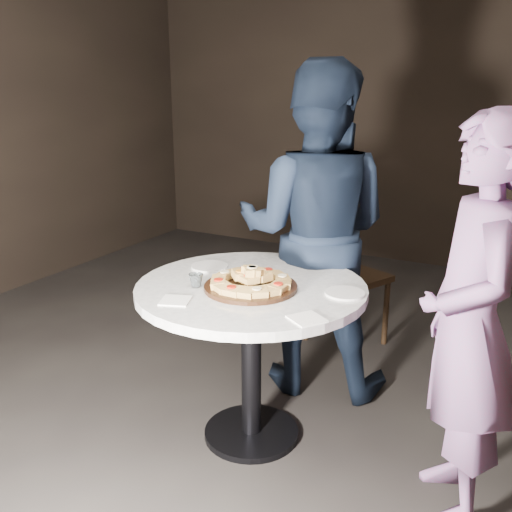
# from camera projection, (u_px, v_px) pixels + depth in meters

# --- Properties ---
(floor) EXTENTS (7.00, 7.00, 0.00)m
(floor) POSITION_uv_depth(u_px,v_px,m) (257.00, 444.00, 2.89)
(floor) COLOR black
(floor) RESTS_ON ground
(table) EXTENTS (1.37, 1.37, 0.83)m
(table) POSITION_uv_depth(u_px,v_px,m) (251.00, 315.00, 2.77)
(table) COLOR black
(table) RESTS_ON ground
(serving_board) EXTENTS (0.57, 0.57, 0.02)m
(serving_board) POSITION_uv_depth(u_px,v_px,m) (251.00, 287.00, 2.67)
(serving_board) COLOR black
(serving_board) RESTS_ON table
(focaccia_pile) EXTENTS (0.40, 0.39, 0.10)m
(focaccia_pile) POSITION_uv_depth(u_px,v_px,m) (251.00, 279.00, 2.66)
(focaccia_pile) COLOR tan
(focaccia_pile) RESTS_ON serving_board
(plate_left) EXTENTS (0.23, 0.23, 0.01)m
(plate_left) POSITION_uv_depth(u_px,v_px,m) (210.00, 266.00, 2.98)
(plate_left) COLOR white
(plate_left) RESTS_ON table
(plate_right) EXTENTS (0.22, 0.22, 0.01)m
(plate_right) POSITION_uv_depth(u_px,v_px,m) (345.00, 293.00, 2.60)
(plate_right) COLOR white
(plate_right) RESTS_ON table
(water_glass) EXTENTS (0.08, 0.08, 0.06)m
(water_glass) POSITION_uv_depth(u_px,v_px,m) (196.00, 280.00, 2.69)
(water_glass) COLOR silver
(water_glass) RESTS_ON table
(napkin_near) EXTENTS (0.16, 0.16, 0.01)m
(napkin_near) POSITION_uv_depth(u_px,v_px,m) (175.00, 300.00, 2.52)
(napkin_near) COLOR white
(napkin_near) RESTS_ON table
(napkin_far) EXTENTS (0.18, 0.18, 0.01)m
(napkin_far) POSITION_uv_depth(u_px,v_px,m) (307.00, 319.00, 2.32)
(napkin_far) COLOR white
(napkin_far) RESTS_ON table
(chair_far) EXTENTS (0.61, 0.62, 0.97)m
(chair_far) POSITION_uv_depth(u_px,v_px,m) (337.00, 269.00, 3.83)
(chair_far) COLOR black
(chair_far) RESTS_ON ground
(diner_navy) EXTENTS (1.05, 0.89, 1.89)m
(diner_navy) POSITION_uv_depth(u_px,v_px,m) (314.00, 232.00, 3.25)
(diner_navy) COLOR black
(diner_navy) RESTS_ON ground
(diner_teal) EXTENTS (0.60, 0.72, 1.68)m
(diner_teal) POSITION_uv_depth(u_px,v_px,m) (470.00, 326.00, 2.24)
(diner_teal) COLOR slate
(diner_teal) RESTS_ON ground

